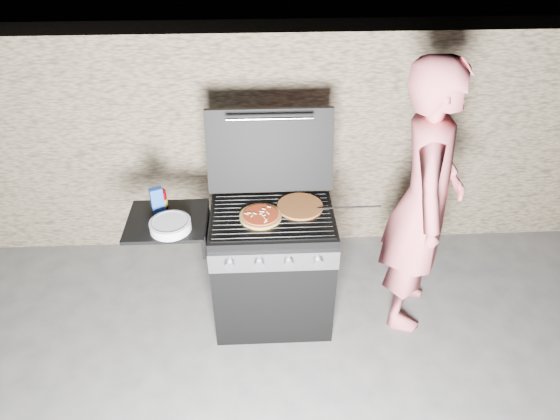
{
  "coord_description": "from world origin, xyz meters",
  "views": [
    {
      "loc": [
        -0.07,
        -2.56,
        2.79
      ],
      "look_at": [
        0.05,
        0.0,
        0.95
      ],
      "focal_mm": 32.0,
      "sensor_mm": 36.0,
      "label": 1
    }
  ],
  "objects_px": {
    "gas_grill": "(237,269)",
    "pizza_topped": "(261,216)",
    "sauce_jar": "(161,199)",
    "person": "(424,202)"
  },
  "relations": [
    {
      "from": "gas_grill",
      "to": "sauce_jar",
      "type": "height_order",
      "value": "sauce_jar"
    },
    {
      "from": "pizza_topped",
      "to": "sauce_jar",
      "type": "height_order",
      "value": "sauce_jar"
    },
    {
      "from": "gas_grill",
      "to": "sauce_jar",
      "type": "xyz_separation_m",
      "value": [
        -0.47,
        0.13,
        0.51
      ]
    },
    {
      "from": "sauce_jar",
      "to": "pizza_topped",
      "type": "bearing_deg",
      "value": -13.32
    },
    {
      "from": "pizza_topped",
      "to": "sauce_jar",
      "type": "relative_size",
      "value": 2.09
    },
    {
      "from": "sauce_jar",
      "to": "person",
      "type": "bearing_deg",
      "value": -3.48
    },
    {
      "from": "pizza_topped",
      "to": "person",
      "type": "xyz_separation_m",
      "value": [
        1.05,
        0.05,
        0.04
      ]
    },
    {
      "from": "gas_grill",
      "to": "pizza_topped",
      "type": "xyz_separation_m",
      "value": [
        0.18,
        -0.02,
        0.47
      ]
    },
    {
      "from": "pizza_topped",
      "to": "person",
      "type": "distance_m",
      "value": 1.05
    },
    {
      "from": "pizza_topped",
      "to": "sauce_jar",
      "type": "distance_m",
      "value": 0.66
    }
  ]
}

